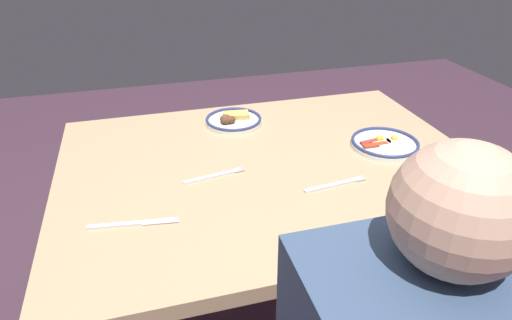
{
  "coord_description": "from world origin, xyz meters",
  "views": [
    {
      "loc": [
        0.37,
        1.13,
        1.43
      ],
      "look_at": [
        0.06,
        0.02,
        0.78
      ],
      "focal_mm": 30.85,
      "sensor_mm": 36.0,
      "label": 1
    }
  ],
  "objects_px": {
    "fork_far": "(335,184)",
    "butter_knife": "(134,223)",
    "plate_near_main": "(233,120)",
    "fork_near": "(215,176)",
    "plate_center_pancakes": "(385,143)"
  },
  "relations": [
    {
      "from": "fork_far",
      "to": "butter_knife",
      "type": "distance_m",
      "value": 0.56
    },
    {
      "from": "plate_near_main",
      "to": "butter_knife",
      "type": "bearing_deg",
      "value": 54.28
    },
    {
      "from": "fork_near",
      "to": "butter_knife",
      "type": "distance_m",
      "value": 0.29
    },
    {
      "from": "plate_near_main",
      "to": "plate_center_pancakes",
      "type": "distance_m",
      "value": 0.55
    },
    {
      "from": "plate_center_pancakes",
      "to": "fork_near",
      "type": "relative_size",
      "value": 1.18
    },
    {
      "from": "fork_near",
      "to": "plate_center_pancakes",
      "type": "bearing_deg",
      "value": -176.43
    },
    {
      "from": "fork_near",
      "to": "fork_far",
      "type": "height_order",
      "value": "same"
    },
    {
      "from": "fork_far",
      "to": "plate_near_main",
      "type": "bearing_deg",
      "value": -69.21
    },
    {
      "from": "fork_near",
      "to": "fork_far",
      "type": "bearing_deg",
      "value": 156.67
    },
    {
      "from": "butter_knife",
      "to": "fork_near",
      "type": "bearing_deg",
      "value": -144.28
    },
    {
      "from": "plate_center_pancakes",
      "to": "butter_knife",
      "type": "relative_size",
      "value": 0.99
    },
    {
      "from": "fork_near",
      "to": "plate_near_main",
      "type": "bearing_deg",
      "value": -111.34
    },
    {
      "from": "fork_near",
      "to": "fork_far",
      "type": "distance_m",
      "value": 0.35
    },
    {
      "from": "plate_near_main",
      "to": "fork_far",
      "type": "height_order",
      "value": "plate_near_main"
    },
    {
      "from": "plate_center_pancakes",
      "to": "fork_near",
      "type": "bearing_deg",
      "value": 3.57
    }
  ]
}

